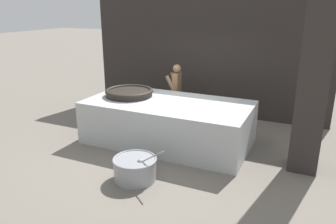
# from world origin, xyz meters

# --- Properties ---
(ground_plane) EXTENTS (60.00, 60.00, 0.00)m
(ground_plane) POSITION_xyz_m (0.00, 0.00, 0.00)
(ground_plane) COLOR slate
(back_wall) EXTENTS (6.94, 0.24, 3.49)m
(back_wall) POSITION_xyz_m (0.00, 2.56, 1.75)
(back_wall) COLOR #2D2826
(back_wall) RESTS_ON ground_plane
(support_pillar) EXTENTS (0.53, 0.53, 3.49)m
(support_pillar) POSITION_xyz_m (2.95, -0.09, 1.75)
(support_pillar) COLOR #2D2826
(support_pillar) RESTS_ON ground_plane
(hearth_platform) EXTENTS (3.71, 1.90, 0.98)m
(hearth_platform) POSITION_xyz_m (0.00, 0.00, 0.49)
(hearth_platform) COLOR #B2B7B7
(hearth_platform) RESTS_ON ground_plane
(giant_wok_near) EXTENTS (1.15, 1.15, 0.17)m
(giant_wok_near) POSITION_xyz_m (-1.05, 0.06, 1.07)
(giant_wok_near) COLOR black
(giant_wok_near) RESTS_ON hearth_platform
(cook) EXTENTS (0.40, 0.60, 1.57)m
(cook) POSITION_xyz_m (-0.41, 1.43, 0.85)
(cook) COLOR #8C6647
(cook) RESTS_ON ground_plane
(prep_bowl_vegetables) EXTENTS (1.05, 0.81, 0.74)m
(prep_bowl_vegetables) POSITION_xyz_m (0.18, -1.83, 0.23)
(prep_bowl_vegetables) COLOR gray
(prep_bowl_vegetables) RESTS_ON ground_plane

